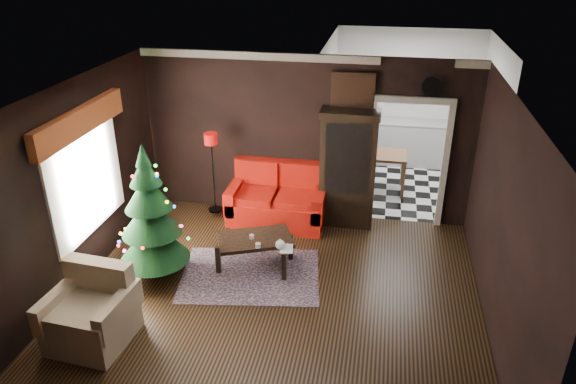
% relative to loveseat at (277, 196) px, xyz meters
% --- Properties ---
extents(floor, '(5.50, 5.50, 0.00)m').
position_rel_loveseat_xyz_m(floor, '(0.40, -2.05, -0.50)').
color(floor, black).
rests_on(floor, ground).
extents(ceiling, '(5.50, 5.50, 0.00)m').
position_rel_loveseat_xyz_m(ceiling, '(0.40, -2.05, 2.30)').
color(ceiling, white).
rests_on(ceiling, ground).
extents(wall_back, '(5.50, 0.00, 5.50)m').
position_rel_loveseat_xyz_m(wall_back, '(0.40, 0.45, 0.90)').
color(wall_back, black).
rests_on(wall_back, ground).
extents(wall_front, '(5.50, 0.00, 5.50)m').
position_rel_loveseat_xyz_m(wall_front, '(0.40, -4.55, 0.90)').
color(wall_front, black).
rests_on(wall_front, ground).
extents(wall_left, '(0.00, 5.50, 5.50)m').
position_rel_loveseat_xyz_m(wall_left, '(-2.35, -2.05, 0.90)').
color(wall_left, black).
rests_on(wall_left, ground).
extents(wall_right, '(0.00, 5.50, 5.50)m').
position_rel_loveseat_xyz_m(wall_right, '(3.15, -2.05, 0.90)').
color(wall_right, black).
rests_on(wall_right, ground).
extents(doorway, '(1.10, 0.10, 2.10)m').
position_rel_loveseat_xyz_m(doorway, '(2.10, 0.45, 0.55)').
color(doorway, white).
rests_on(doorway, ground).
extents(left_window, '(0.05, 1.60, 1.40)m').
position_rel_loveseat_xyz_m(left_window, '(-2.31, -1.85, 0.95)').
color(left_window, white).
rests_on(left_window, wall_left).
extents(valance, '(0.12, 2.10, 0.35)m').
position_rel_loveseat_xyz_m(valance, '(-2.23, -1.85, 1.77)').
color(valance, brown).
rests_on(valance, wall_left).
extents(kitchen_floor, '(3.00, 3.00, 0.00)m').
position_rel_loveseat_xyz_m(kitchen_floor, '(2.10, 1.95, -0.50)').
color(kitchen_floor, white).
rests_on(kitchen_floor, ground).
extents(kitchen_window, '(0.70, 0.06, 0.70)m').
position_rel_loveseat_xyz_m(kitchen_window, '(2.10, 3.40, 1.20)').
color(kitchen_window, white).
rests_on(kitchen_window, ground).
extents(rug, '(2.16, 1.71, 0.01)m').
position_rel_loveseat_xyz_m(rug, '(-0.06, -1.65, -0.49)').
color(rug, '#2D222B').
rests_on(rug, ground).
extents(loveseat, '(1.70, 0.90, 1.00)m').
position_rel_loveseat_xyz_m(loveseat, '(0.00, 0.00, 0.00)').
color(loveseat, maroon).
rests_on(loveseat, ground).
extents(curio_cabinet, '(0.90, 0.45, 1.90)m').
position_rel_loveseat_xyz_m(curio_cabinet, '(1.15, 0.22, 0.45)').
color(curio_cabinet, black).
rests_on(curio_cabinet, ground).
extents(floor_lamp, '(0.27, 0.27, 1.42)m').
position_rel_loveseat_xyz_m(floor_lamp, '(-1.11, 0.00, 0.33)').
color(floor_lamp, black).
rests_on(floor_lamp, ground).
extents(christmas_tree, '(1.15, 1.15, 1.87)m').
position_rel_loveseat_xyz_m(christmas_tree, '(-1.37, -1.93, 0.55)').
color(christmas_tree, black).
rests_on(christmas_tree, ground).
extents(armchair, '(0.99, 0.99, 0.93)m').
position_rel_loveseat_xyz_m(armchair, '(-1.59, -3.33, -0.04)').
color(armchair, tan).
rests_on(armchair, ground).
extents(coffee_table, '(1.22, 0.99, 0.48)m').
position_rel_loveseat_xyz_m(coffee_table, '(-0.05, -1.39, -0.25)').
color(coffee_table, black).
rests_on(coffee_table, rug).
extents(teapot, '(0.19, 0.19, 0.15)m').
position_rel_loveseat_xyz_m(teapot, '(0.38, -1.63, 0.06)').
color(teapot, white).
rests_on(teapot, coffee_table).
extents(cup_a, '(0.07, 0.07, 0.06)m').
position_rel_loveseat_xyz_m(cup_a, '(-0.09, -1.42, 0.02)').
color(cup_a, silver).
rests_on(cup_a, coffee_table).
extents(cup_b, '(0.08, 0.08, 0.07)m').
position_rel_loveseat_xyz_m(cup_b, '(0.06, -1.65, 0.02)').
color(cup_b, white).
rests_on(cup_b, coffee_table).
extents(book, '(0.18, 0.05, 0.25)m').
position_rel_loveseat_xyz_m(book, '(0.38, -1.65, 0.11)').
color(book, '#9F875C').
rests_on(book, coffee_table).
extents(wall_clock, '(0.32, 0.32, 0.06)m').
position_rel_loveseat_xyz_m(wall_clock, '(2.35, 0.40, 1.88)').
color(wall_clock, white).
rests_on(wall_clock, wall_back).
extents(painting, '(0.62, 0.05, 0.52)m').
position_rel_loveseat_xyz_m(painting, '(1.15, 0.41, 1.75)').
color(painting, '#C17E50').
rests_on(painting, wall_back).
extents(kitchen_counter, '(1.80, 0.60, 0.90)m').
position_rel_loveseat_xyz_m(kitchen_counter, '(2.10, 3.15, -0.05)').
color(kitchen_counter, silver).
rests_on(kitchen_counter, ground).
extents(kitchen_table, '(0.70, 0.70, 0.75)m').
position_rel_loveseat_xyz_m(kitchen_table, '(1.80, 1.65, -0.12)').
color(kitchen_table, brown).
rests_on(kitchen_table, ground).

